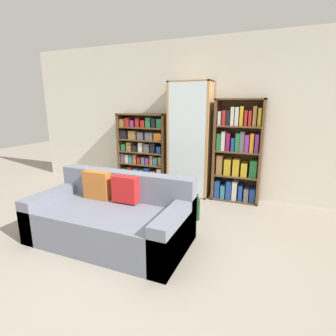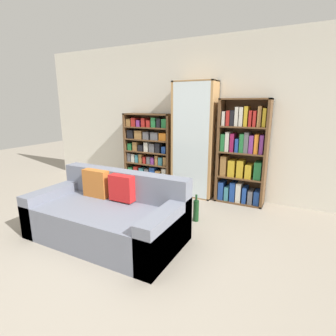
# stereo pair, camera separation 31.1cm
# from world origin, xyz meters

# --- Properties ---
(ground_plane) EXTENTS (16.00, 16.00, 0.00)m
(ground_plane) POSITION_xyz_m (0.00, 0.00, 0.00)
(ground_plane) COLOR gray
(wall_back) EXTENTS (7.17, 0.06, 2.70)m
(wall_back) POSITION_xyz_m (0.00, 2.56, 1.35)
(wall_back) COLOR silver
(wall_back) RESTS_ON ground
(couch) EXTENTS (1.86, 0.96, 0.78)m
(couch) POSITION_xyz_m (-0.43, 0.41, 0.28)
(couch) COLOR slate
(couch) RESTS_ON ground
(bookshelf_left) EXTENTS (0.98, 0.32, 1.44)m
(bookshelf_left) POSITION_xyz_m (-1.01, 2.36, 0.71)
(bookshelf_left) COLOR brown
(bookshelf_left) RESTS_ON ground
(display_cabinet) EXTENTS (0.73, 0.36, 1.98)m
(display_cabinet) POSITION_xyz_m (-0.08, 2.34, 0.99)
(display_cabinet) COLOR #AD7F4C
(display_cabinet) RESTS_ON ground
(bookshelf_right) EXTENTS (0.78, 0.32, 1.70)m
(bookshelf_right) POSITION_xyz_m (0.74, 2.35, 0.81)
(bookshelf_right) COLOR brown
(bookshelf_right) RESTS_ON ground
(wine_bottle) EXTENTS (0.08, 0.08, 0.39)m
(wine_bottle) POSITION_xyz_m (0.37, 1.33, 0.16)
(wine_bottle) COLOR #143819
(wine_bottle) RESTS_ON ground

